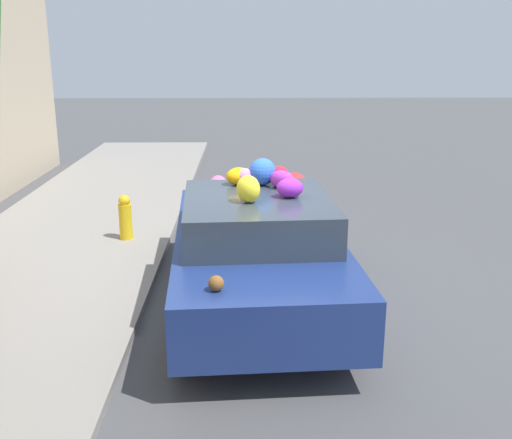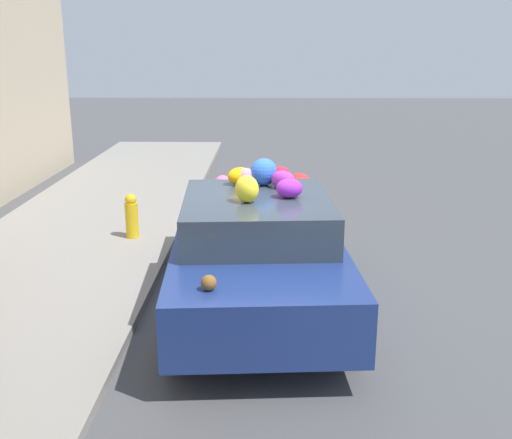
# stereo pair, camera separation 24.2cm
# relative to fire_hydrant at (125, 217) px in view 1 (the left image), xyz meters

# --- Properties ---
(ground_plane) EXTENTS (60.00, 60.00, 0.00)m
(ground_plane) POSITION_rel_fire_hydrant_xyz_m (-2.26, -1.77, -0.45)
(ground_plane) COLOR #4C4C4F
(sidewalk_curb) EXTENTS (24.00, 3.20, 0.10)m
(sidewalk_curb) POSITION_rel_fire_hydrant_xyz_m (-2.26, 0.93, -0.40)
(sidewalk_curb) COLOR gray
(sidewalk_curb) RESTS_ON ground
(fire_hydrant) EXTENTS (0.20, 0.20, 0.70)m
(fire_hydrant) POSITION_rel_fire_hydrant_xyz_m (0.00, 0.00, 0.00)
(fire_hydrant) COLOR gold
(fire_hydrant) RESTS_ON sidewalk_curb
(art_car) EXTENTS (4.35, 2.11, 1.69)m
(art_car) POSITION_rel_fire_hydrant_xyz_m (-2.27, -1.98, 0.29)
(art_car) COLOR navy
(art_car) RESTS_ON ground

